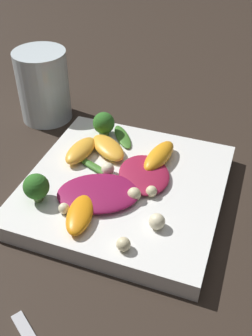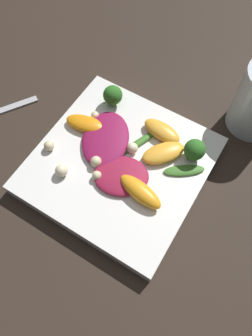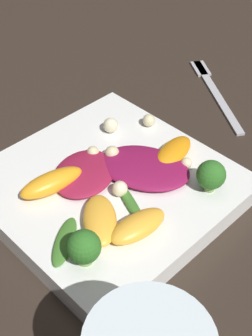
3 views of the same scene
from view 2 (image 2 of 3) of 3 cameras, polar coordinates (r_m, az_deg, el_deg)
The scene contains 18 objects.
ground_plane at distance 0.51m, azimuth -1.04°, elevation -0.19°, with size 2.40×2.40×0.00m, color #2D231C.
plate at distance 0.50m, azimuth -1.07°, elevation 0.45°, with size 0.24×0.24×0.02m.
radicchio_leaf_0 at distance 0.50m, azimuth -3.56°, elevation 5.11°, with size 0.12×0.10×0.01m.
radicchio_leaf_1 at distance 0.47m, azimuth -0.87°, elevation -1.34°, with size 0.09×0.10×0.01m.
orange_segment_0 at distance 0.49m, azimuth 6.53°, elevation 2.63°, with size 0.07×0.07×0.02m.
orange_segment_1 at distance 0.50m, azimuth 6.27°, elevation 6.40°, with size 0.04×0.07×0.02m.
orange_segment_2 at distance 0.45m, azimuth 2.50°, elevation -4.13°, with size 0.04×0.07×0.02m.
orange_segment_3 at distance 0.51m, azimuth -7.04°, elevation 7.63°, with size 0.04×0.07×0.02m.
broccoli_floret_0 at distance 0.53m, azimuth -2.31°, elevation 12.51°, with size 0.03×0.03×0.04m.
broccoli_floret_1 at distance 0.48m, azimuth 11.86°, elevation 3.08°, with size 0.03×0.03×0.04m.
arugula_sprig_0 at distance 0.48m, azimuth 10.08°, elevation -0.41°, with size 0.05×0.06×0.01m.
arugula_sprig_1 at distance 0.50m, azimuth 2.47°, elevation 4.59°, with size 0.07×0.04×0.01m.
macadamia_nut_0 at distance 0.48m, azimuth -11.17°, elevation -0.44°, with size 0.02×0.02×0.02m.
macadamia_nut_1 at distance 0.49m, azimuth 1.11°, elevation 3.48°, with size 0.02×0.02×0.02m.
macadamia_nut_2 at distance 0.48m, azimuth -5.25°, elevation 1.11°, with size 0.02×0.02×0.02m.
macadamia_nut_3 at distance 0.50m, azimuth -13.26°, elevation 3.79°, with size 0.02×0.02×0.02m.
macadamia_nut_4 at distance 0.52m, azimuth -5.42°, elevation 9.12°, with size 0.01×0.01×0.01m.
macadamia_nut_5 at distance 0.47m, azimuth -5.09°, elevation -1.32°, with size 0.01×0.01×0.01m.
Camera 2 is at (0.19, 0.13, 0.45)m, focal length 35.00 mm.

